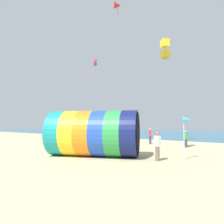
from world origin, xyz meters
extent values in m
plane|color=#CCBA8C|center=(0.00, 0.00, 0.00)|extent=(120.00, 120.00, 0.00)
cube|color=teal|center=(0.00, 36.91, 0.05)|extent=(120.00, 40.00, 0.10)
cylinder|color=teal|center=(-0.78, 0.18, 1.53)|extent=(2.22, 3.18, 3.06)
cylinder|color=yellow|center=(0.11, 0.62, 1.53)|extent=(2.22, 3.18, 3.06)
cylinder|color=orange|center=(0.99, 1.05, 1.53)|extent=(2.22, 3.18, 3.06)
cylinder|color=blue|center=(1.87, 1.48, 1.53)|extent=(2.22, 3.18, 3.06)
cylinder|color=green|center=(2.76, 1.91, 1.53)|extent=(2.22, 3.18, 3.06)
cylinder|color=navy|center=(3.64, 2.34, 1.53)|extent=(2.22, 3.18, 3.06)
cylinder|color=black|center=(4.10, 2.56, 1.53)|extent=(1.29, 2.56, 2.81)
cylinder|color=#726651|center=(5.60, 2.26, 0.42)|extent=(0.24, 0.24, 0.84)
cube|color=white|center=(5.60, 2.26, 1.15)|extent=(0.41, 0.31, 0.63)
sphere|color=#9E7051|center=(5.60, 2.26, 1.60)|extent=(0.23, 0.23, 0.23)
cube|color=yellow|center=(4.55, 6.10, 8.56)|extent=(0.78, 0.78, 0.59)
cube|color=olive|center=(4.55, 6.10, 7.67)|extent=(0.78, 0.78, 0.59)
cylinder|color=black|center=(4.55, 6.10, 8.11)|extent=(0.02, 0.02, 1.58)
cone|color=red|center=(-5.34, 13.19, 18.88)|extent=(1.42, 1.42, 1.02)
cylinder|color=maroon|center=(-5.34, 13.19, 18.07)|extent=(0.03, 0.03, 1.08)
cube|color=#D1339E|center=(-6.67, 10.05, 10.43)|extent=(0.37, 0.37, 0.33)
cube|color=#7D1E5E|center=(-6.67, 10.05, 9.95)|extent=(0.37, 0.37, 0.33)
cylinder|color=black|center=(-6.67, 10.05, 10.19)|extent=(0.02, 0.02, 0.87)
cylinder|color=#383D56|center=(-2.47, 10.82, 0.40)|extent=(0.24, 0.24, 0.80)
cube|color=#2D4CA5|center=(-2.47, 10.82, 1.10)|extent=(0.37, 0.24, 0.60)
sphere|color=#9E7051|center=(-2.47, 10.82, 1.52)|extent=(0.22, 0.22, 0.22)
cylinder|color=#383D56|center=(4.73, 10.14, 0.38)|extent=(0.24, 0.24, 0.76)
cube|color=#338C4C|center=(4.73, 10.14, 1.04)|extent=(0.39, 0.26, 0.57)
sphere|color=tan|center=(4.73, 10.14, 1.45)|extent=(0.21, 0.21, 0.21)
cylinder|color=#383D56|center=(0.69, 10.90, 0.42)|extent=(0.24, 0.24, 0.85)
cube|color=red|center=(0.69, 10.90, 1.17)|extent=(0.40, 0.42, 0.64)
sphere|color=tan|center=(0.69, 10.90, 1.62)|extent=(0.23, 0.23, 0.23)
cylinder|color=silver|center=(6.71, 3.62, 1.30)|extent=(0.05, 0.05, 2.60)
cone|color=#2DB2C6|center=(6.93, 3.62, 2.42)|extent=(0.45, 0.36, 0.36)
camera|label=1|loc=(10.76, -8.68, 2.14)|focal=32.00mm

